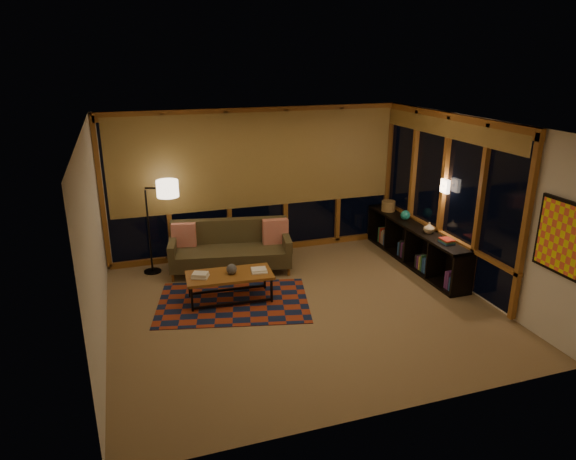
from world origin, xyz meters
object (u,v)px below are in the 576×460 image
object	(u,v)px
coffee_table	(230,287)
bookshelf	(414,245)
sofa	(230,248)
floor_lamp	(149,227)

from	to	relation	value
coffee_table	bookshelf	world-z (taller)	bookshelf
sofa	bookshelf	bearing A→B (deg)	-1.76
coffee_table	floor_lamp	world-z (taller)	floor_lamp
coffee_table	bookshelf	bearing A→B (deg)	10.25
bookshelf	sofa	bearing A→B (deg)	167.55
sofa	floor_lamp	bearing A→B (deg)	174.96
coffee_table	floor_lamp	size ratio (longest dim) A/B	0.79
floor_lamp	bookshelf	size ratio (longest dim) A/B	0.58
bookshelf	floor_lamp	bearing A→B (deg)	166.59
sofa	bookshelf	distance (m)	3.26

